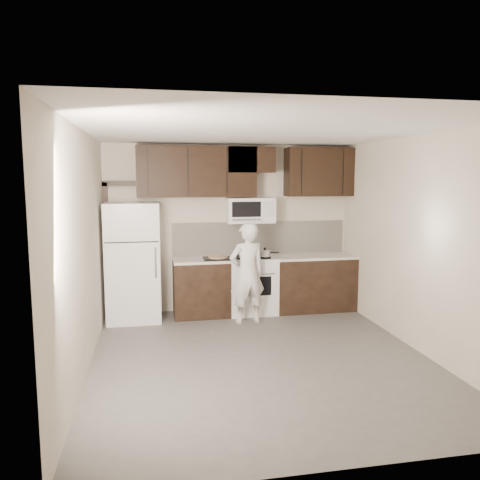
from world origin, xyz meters
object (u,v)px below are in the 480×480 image
object	(u,v)px
stove	(252,284)
microwave	(250,210)
refrigerator	(133,262)
person	(247,273)

from	to	relation	value
stove	microwave	distance (m)	1.20
stove	refrigerator	bearing A→B (deg)	-178.49
microwave	refrigerator	xyz separation A→B (m)	(-1.85, -0.17, -0.75)
stove	refrigerator	size ratio (longest dim) A/B	0.52
microwave	person	size ratio (longest dim) A/B	0.50
stove	person	xyz separation A→B (m)	(-0.18, -0.51, 0.30)
microwave	person	xyz separation A→B (m)	(-0.18, -0.63, -0.89)
stove	refrigerator	xyz separation A→B (m)	(-1.85, -0.05, 0.44)
stove	microwave	size ratio (longest dim) A/B	1.24
stove	refrigerator	distance (m)	1.90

